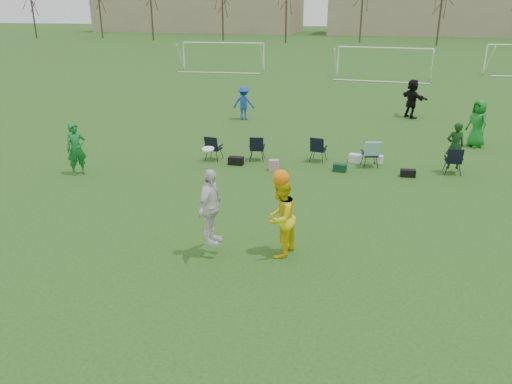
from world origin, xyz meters
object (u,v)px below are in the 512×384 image
(fielder_green_far, at_px, (478,124))
(fielder_black, at_px, (412,99))
(center_contest, at_px, (253,213))
(fielder_green_near, at_px, (76,149))
(goal_left, at_px, (223,48))
(goal_mid, at_px, (385,54))
(fielder_blue, at_px, (244,103))

(fielder_green_far, height_order, fielder_black, fielder_black)
(fielder_green_far, xyz_separation_m, center_contest, (-6.64, -11.69, 0.11))
(fielder_green_near, bearing_deg, goal_left, 49.75)
(center_contest, height_order, goal_mid, center_contest)
(fielder_green_near, distance_m, fielder_green_far, 15.91)
(fielder_green_far, bearing_deg, fielder_black, 167.91)
(fielder_green_near, relative_size, center_contest, 0.68)
(center_contest, bearing_deg, fielder_black, 76.06)
(fielder_green_near, height_order, fielder_black, fielder_black)
(fielder_green_near, height_order, goal_mid, goal_mid)
(fielder_green_far, distance_m, fielder_black, 5.82)
(fielder_black, relative_size, goal_left, 0.27)
(fielder_blue, bearing_deg, goal_mid, -113.96)
(fielder_green_near, xyz_separation_m, goal_mid, (10.09, 27.13, 1.01))
(fielder_blue, bearing_deg, goal_left, -71.67)
(fielder_blue, xyz_separation_m, fielder_green_far, (10.85, -2.69, 0.13))
(fielder_black, height_order, goal_left, goal_left)
(goal_mid, bearing_deg, fielder_blue, -107.69)
(fielder_black, relative_size, goal_mid, 0.27)
(fielder_black, bearing_deg, fielder_green_far, 168.49)
(fielder_green_far, relative_size, center_contest, 0.73)
(fielder_green_far, bearing_deg, goal_left, -177.12)
(fielder_green_far, bearing_deg, goal_mid, 154.80)
(goal_mid, bearing_deg, fielder_green_near, -106.41)
(fielder_green_near, xyz_separation_m, fielder_blue, (3.28, 10.00, -0.06))
(fielder_blue, distance_m, fielder_green_far, 11.18)
(fielder_blue, relative_size, goal_mid, 0.23)
(fielder_green_near, distance_m, fielder_black, 17.21)
(fielder_green_near, height_order, center_contest, center_contest)
(fielder_green_near, distance_m, goal_left, 29.41)
(fielder_black, height_order, center_contest, center_contest)
(fielder_black, xyz_separation_m, center_contest, (-4.22, -16.99, 0.10))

